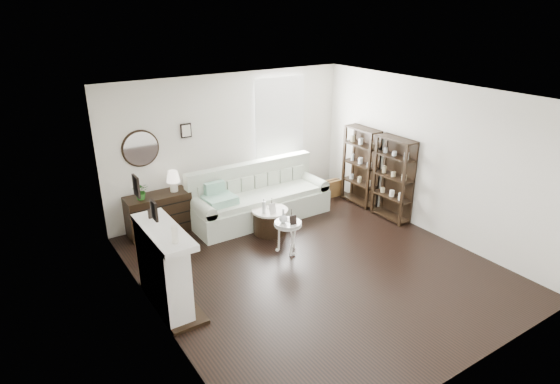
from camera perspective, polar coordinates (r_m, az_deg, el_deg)
room at (r=9.39m, az=-1.98°, el=7.93°), size 5.50×5.50×5.50m
fireplace at (r=6.56m, az=-13.92°, el=-9.32°), size 0.50×1.40×1.84m
shelf_unit_far at (r=9.67m, az=9.81°, el=3.12°), size 0.30×0.80×1.60m
shelf_unit_near at (r=9.07m, az=13.64°, el=1.54°), size 0.30×0.80×1.60m
sofa at (r=9.03m, az=-2.65°, el=-1.05°), size 2.68×0.93×1.04m
quilt at (r=8.45m, az=-7.34°, el=-0.98°), size 0.57×0.47×0.14m
suitcase at (r=10.09m, az=5.97°, el=0.36°), size 0.54×0.18×0.36m
dresser at (r=8.66m, az=-14.56°, el=-2.63°), size 1.12×0.48×0.75m
table_lamp at (r=8.55m, az=-12.86°, el=1.30°), size 0.30×0.30×0.38m
potted_plant at (r=8.35m, az=-16.59°, el=0.11°), size 0.33×0.31×0.30m
drum_table at (r=8.47m, az=-1.24°, el=-3.52°), size 0.65×0.65×0.45m
pedestal_table at (r=7.71m, az=0.97°, el=-3.99°), size 0.45×0.45×0.55m
eiffel_drum at (r=8.41m, az=-1.00°, el=-1.40°), size 0.11×0.11×0.17m
bottle_drum at (r=8.19m, az=-1.96°, el=-1.69°), size 0.06×0.06×0.27m
card_frame_drum at (r=8.19m, az=-0.92°, el=-2.01°), size 0.15×0.08×0.19m
eiffel_ped at (r=7.72m, az=1.40°, el=-2.85°), size 0.12×0.12×0.18m
flask_ped at (r=7.61m, az=0.40°, el=-2.89°), size 0.14×0.14×0.26m
card_frame_ped at (r=7.58m, az=1.61°, el=-3.44°), size 0.12×0.07×0.15m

